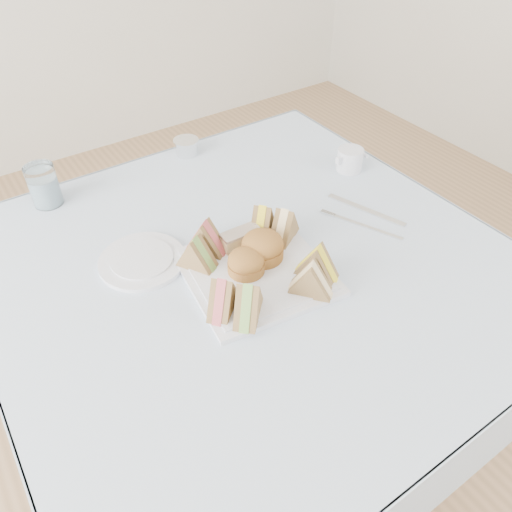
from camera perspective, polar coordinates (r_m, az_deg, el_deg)
floor at (r=1.63m, az=-0.45°, el=-20.52°), size 4.00×4.00×0.00m
table at (r=1.31m, az=-0.54°, el=-12.90°), size 0.90×0.90×0.74m
tablecloth at (r=1.03m, az=-0.66°, el=-0.72°), size 1.02×1.02×0.01m
serving_plate at (r=0.99m, az=0.00°, el=-1.90°), size 0.30×0.30×0.01m
sandwich_fl_a at (r=0.89m, az=-3.82°, el=-4.37°), size 0.09×0.08×0.07m
sandwich_fl_b at (r=0.88m, az=-0.90°, el=-5.03°), size 0.09×0.09×0.08m
sandwich_fr_a at (r=0.96m, az=7.00°, el=-0.56°), size 0.08×0.09×0.08m
sandwich_fr_b at (r=0.93m, az=6.33°, el=-2.48°), size 0.08×0.09×0.07m
sandwich_bl_a at (r=0.98m, az=-6.85°, el=0.46°), size 0.07×0.09×0.07m
sandwich_bl_b at (r=1.02m, az=-5.78°, el=2.24°), size 0.08×0.09×0.08m
sandwich_br_a at (r=1.05m, az=3.26°, el=3.70°), size 0.09×0.08×0.08m
sandwich_br_b at (r=1.06m, az=0.75°, el=4.16°), size 0.09×0.08×0.07m
scone_left at (r=0.97m, az=-1.14°, el=-0.75°), size 0.09×0.09×0.05m
scone_right at (r=1.00m, az=0.74°, el=1.08°), size 0.10×0.10×0.06m
pastry_slice at (r=1.03m, az=-1.79°, el=2.00°), size 0.08×0.04×0.04m
side_plate at (r=1.05m, az=-12.86°, el=-0.53°), size 0.23×0.23×0.01m
water_glass at (r=1.26m, az=-23.10°, el=7.43°), size 0.08×0.08×0.10m
tea_strainer at (r=1.39m, az=-7.94°, el=12.18°), size 0.07×0.07×0.04m
knife at (r=1.19m, az=12.46°, el=5.16°), size 0.08×0.19×0.00m
fork at (r=1.14m, az=12.65°, el=3.23°), size 0.07×0.15×0.00m
creamer_jug at (r=1.32m, az=10.67°, el=10.78°), size 0.07×0.07×0.06m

